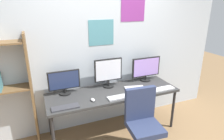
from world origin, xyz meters
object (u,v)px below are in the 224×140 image
object	(u,v)px
office_chair	(143,130)
laptop_closed	(135,89)
monitor_right	(146,68)
computer_mouse	(93,100)
monitor_center	(108,72)
monitor_left	(64,82)
keyboard_left	(65,107)
keyboard_right	(163,89)
desk	(113,94)
keyboard_center	(119,97)

from	to	relation	value
office_chair	laptop_closed	world-z (taller)	office_chair
monitor_right	computer_mouse	distance (m)	1.20
monitor_center	monitor_right	bearing A→B (deg)	0.00
monitor_left	laptop_closed	xyz separation A→B (m)	(1.08, -0.28, -0.19)
keyboard_left	computer_mouse	distance (m)	0.41
keyboard_right	laptop_closed	size ratio (longest dim) A/B	1.17
laptop_closed	desk	bearing A→B (deg)	-178.03
keyboard_left	laptop_closed	world-z (taller)	laptop_closed
monitor_left	keyboard_center	bearing A→B (deg)	-31.39
desk	laptop_closed	distance (m)	0.37
keyboard_center	keyboard_right	size ratio (longest dim) A/B	0.94
desk	monitor_left	world-z (taller)	monitor_left
keyboard_center	monitor_center	bearing A→B (deg)	90.00
desk	computer_mouse	size ratio (longest dim) A/B	21.77
laptop_closed	office_chair	bearing A→B (deg)	-93.70
monitor_center	laptop_closed	xyz separation A→B (m)	(0.36, -0.28, -0.26)
desk	monitor_right	world-z (taller)	monitor_right
computer_mouse	keyboard_left	bearing A→B (deg)	-171.75
computer_mouse	keyboard_right	bearing A→B (deg)	-2.82
desk	laptop_closed	bearing A→B (deg)	-11.23
computer_mouse	monitor_right	bearing A→B (deg)	18.97
desk	keyboard_center	distance (m)	0.24
desk	monitor_right	bearing A→B (deg)	16.32
monitor_center	monitor_right	distance (m)	0.73
keyboard_left	computer_mouse	bearing A→B (deg)	8.25
monitor_center	keyboard_right	size ratio (longest dim) A/B	1.31
desk	monitor_left	size ratio (longest dim) A/B	4.34
monitor_right	computer_mouse	world-z (taller)	monitor_right
computer_mouse	office_chair	bearing A→B (deg)	-39.14
desk	keyboard_left	xyz separation A→B (m)	(-0.79, -0.23, 0.06)
monitor_center	computer_mouse	bearing A→B (deg)	-135.61
office_chair	monitor_center	distance (m)	1.06
laptop_closed	computer_mouse	bearing A→B (deg)	-159.18
keyboard_left	computer_mouse	world-z (taller)	computer_mouse
monitor_center	keyboard_right	distance (m)	0.95
keyboard_left	computer_mouse	xyz separation A→B (m)	(0.40, 0.06, 0.01)
keyboard_left	laptop_closed	size ratio (longest dim) A/B	1.15
office_chair	laptop_closed	size ratio (longest dim) A/B	3.09
monitor_left	office_chair	bearing A→B (deg)	-43.17
keyboard_right	computer_mouse	distance (m)	1.19
monitor_right	keyboard_left	size ratio (longest dim) A/B	1.48
keyboard_right	keyboard_center	bearing A→B (deg)	180.00
office_chair	desk	bearing A→B (deg)	106.10
keyboard_left	computer_mouse	size ratio (longest dim) A/B	3.83
monitor_left	monitor_right	xyz separation A→B (m)	(1.45, 0.00, 0.03)
monitor_right	keyboard_right	world-z (taller)	monitor_right
desk	monitor_right	xyz separation A→B (m)	(0.72, 0.21, 0.29)
monitor_right	monitor_center	bearing A→B (deg)	-180.00
monitor_center	desk	bearing A→B (deg)	-90.00
keyboard_right	keyboard_left	bearing A→B (deg)	180.00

